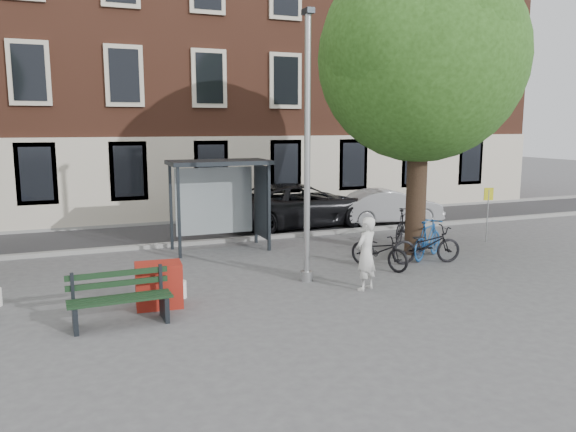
% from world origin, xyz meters
% --- Properties ---
extents(ground, '(90.00, 90.00, 0.00)m').
position_xyz_m(ground, '(0.00, 0.00, 0.00)').
color(ground, '#4C4C4F').
rests_on(ground, ground).
extents(road, '(40.00, 4.00, 0.01)m').
position_xyz_m(road, '(0.00, 7.00, 0.01)').
color(road, '#28282B').
rests_on(road, ground).
extents(curb_near, '(40.00, 0.25, 0.12)m').
position_xyz_m(curb_near, '(0.00, 5.00, 0.06)').
color(curb_near, gray).
rests_on(curb_near, ground).
extents(curb_far, '(40.00, 0.25, 0.12)m').
position_xyz_m(curb_far, '(0.00, 9.00, 0.06)').
color(curb_far, gray).
rests_on(curb_far, ground).
extents(building_row, '(30.00, 8.00, 14.00)m').
position_xyz_m(building_row, '(0.00, 13.00, 7.00)').
color(building_row, brown).
rests_on(building_row, ground).
extents(lamppost, '(0.28, 0.35, 6.11)m').
position_xyz_m(lamppost, '(0.00, 0.00, 2.78)').
color(lamppost, '#9EA0A3').
rests_on(lamppost, ground).
extents(tree_right, '(5.76, 5.60, 8.20)m').
position_xyz_m(tree_right, '(4.01, 1.38, 5.62)').
color(tree_right, black).
rests_on(tree_right, ground).
extents(bus_shelter, '(2.85, 1.45, 2.62)m').
position_xyz_m(bus_shelter, '(-0.61, 4.11, 1.92)').
color(bus_shelter, '#1E2328').
rests_on(bus_shelter, ground).
extents(painter, '(0.71, 0.62, 1.63)m').
position_xyz_m(painter, '(0.94, -1.11, 0.82)').
color(painter, silver).
rests_on(painter, ground).
extents(bench, '(1.85, 0.66, 0.94)m').
position_xyz_m(bench, '(-4.32, -1.35, 0.43)').
color(bench, '#1E2328').
rests_on(bench, ground).
extents(bike_a, '(1.99, 0.99, 1.00)m').
position_xyz_m(bike_a, '(3.61, 0.41, 0.50)').
color(bike_a, black).
rests_on(bike_a, ground).
extents(bike_b, '(1.78, 1.39, 1.07)m').
position_xyz_m(bike_b, '(4.00, 0.88, 0.54)').
color(bike_b, '#1A4E93').
rests_on(bike_b, ground).
extents(bike_c, '(1.23, 1.88, 0.93)m').
position_xyz_m(bike_c, '(2.20, 0.42, 0.47)').
color(bike_c, black).
rests_on(bike_c, ground).
extents(bike_d, '(1.65, 1.56, 1.07)m').
position_xyz_m(bike_d, '(4.62, 2.99, 0.53)').
color(bike_d, black).
rests_on(bike_d, ground).
extents(car_dark, '(5.92, 3.27, 1.57)m').
position_xyz_m(car_dark, '(2.62, 6.66, 0.78)').
color(car_dark, black).
rests_on(car_dark, ground).
extents(car_silver, '(4.03, 1.83, 1.28)m').
position_xyz_m(car_silver, '(5.96, 6.00, 0.64)').
color(car_silver, '#95969B').
rests_on(car_silver, ground).
extents(red_stand, '(0.94, 0.67, 0.90)m').
position_xyz_m(red_stand, '(-3.50, -0.62, 0.45)').
color(red_stand, maroon).
rests_on(red_stand, ground).
extents(bucket_a, '(0.33, 0.33, 0.36)m').
position_xyz_m(bucket_a, '(-3.00, -0.18, 0.18)').
color(bucket_a, white).
rests_on(bucket_a, ground).
extents(bucket_c, '(0.36, 0.36, 0.36)m').
position_xyz_m(bucket_c, '(-3.61, -0.77, 0.18)').
color(bucket_c, silver).
rests_on(bucket_c, ground).
extents(notice_sign, '(0.29, 0.11, 1.71)m').
position_xyz_m(notice_sign, '(7.00, 2.00, 1.20)').
color(notice_sign, '#9EA0A3').
rests_on(notice_sign, ground).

